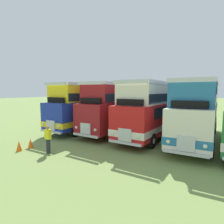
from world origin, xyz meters
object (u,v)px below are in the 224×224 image
bus_second_in_row (124,106)px  bus_third_in_row (156,108)px  marshal_person (48,139)px  cone_mid_row (31,143)px  bus_first_in_row (92,105)px  cone_near_end (19,146)px  bus_fourth_in_row (198,110)px

bus_second_in_row → bus_third_in_row: same height
marshal_person → cone_mid_row: bearing=176.0°
bus_first_in_row → bus_second_in_row: bearing=10.0°
cone_near_end → cone_mid_row: size_ratio=1.04×
marshal_person → cone_near_end: bearing=-161.2°
bus_second_in_row → cone_near_end: 9.75m
bus_first_in_row → bus_third_in_row: (6.64, 0.34, 0.00)m
bus_fourth_in_row → marshal_person: bus_fourth_in_row is taller
bus_first_in_row → bus_second_in_row: same height
marshal_person → bus_third_in_row: bearing=64.6°
cone_near_end → bus_second_in_row: bearing=74.3°
bus_second_in_row → bus_fourth_in_row: size_ratio=1.00×
bus_first_in_row → marshal_person: (2.72, -7.91, -1.47)m
bus_second_in_row → cone_mid_row: (-2.56, -8.36, -2.05)m
bus_second_in_row → cone_near_end: bus_second_in_row is taller
bus_second_in_row → bus_fourth_in_row: bearing=-3.2°
cone_near_end → cone_mid_row: (0.02, 0.81, -0.01)m
bus_third_in_row → marshal_person: size_ratio=6.35×
bus_third_in_row → marshal_person: bus_third_in_row is taller
bus_first_in_row → bus_third_in_row: same height
bus_third_in_row → bus_fourth_in_row: 3.32m
cone_mid_row → cone_near_end: bearing=-91.2°
bus_first_in_row → bus_fourth_in_row: size_ratio=0.98×
bus_fourth_in_row → cone_mid_row: 12.35m
bus_fourth_in_row → cone_mid_row: size_ratio=17.57×
bus_first_in_row → bus_fourth_in_row: (9.96, 0.21, 0.00)m
bus_third_in_row → bus_fourth_in_row: size_ratio=1.00×
cone_near_end → bus_first_in_row: bearing=95.0°
bus_third_in_row → marshal_person: (-3.92, -8.25, -1.47)m
bus_first_in_row → bus_third_in_row: 6.65m
bus_third_in_row → cone_mid_row: bearing=-125.9°
bus_second_in_row → marshal_person: size_ratio=6.36×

